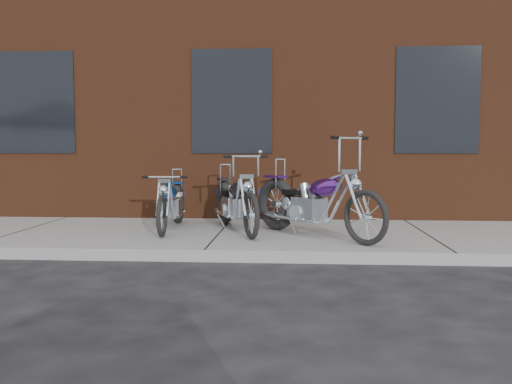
{
  "coord_description": "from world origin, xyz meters",
  "views": [
    {
      "loc": [
        1.07,
        -6.43,
        1.36
      ],
      "look_at": [
        0.58,
        0.8,
        0.8
      ],
      "focal_mm": 38.0,
      "sensor_mm": 36.0,
      "label": 1
    }
  ],
  "objects": [
    {
      "name": "building_brick",
      "position": [
        0.0,
        8.0,
        4.0
      ],
      "size": [
        22.0,
        10.0,
        8.0
      ],
      "primitive_type": "cube",
      "color": "#592D18",
      "rests_on": "ground"
    },
    {
      "name": "chopper_blue",
      "position": [
        -0.79,
        1.7,
        0.52
      ],
      "size": [
        0.5,
        2.06,
        0.9
      ],
      "rotation": [
        0.0,
        0.0,
        -1.52
      ],
      "color": "black",
      "rests_on": "sidewalk"
    },
    {
      "name": "sidewalk",
      "position": [
        0.0,
        1.5,
        0.07
      ],
      "size": [
        22.0,
        3.0,
        0.15
      ],
      "primitive_type": "cube",
      "color": "gray",
      "rests_on": "ground"
    },
    {
      "name": "chopper_third",
      "position": [
        0.21,
        1.62,
        0.56
      ],
      "size": [
        0.92,
        2.14,
        1.14
      ],
      "rotation": [
        0.0,
        0.0,
        -1.21
      ],
      "color": "black",
      "rests_on": "sidewalk"
    },
    {
      "name": "ground",
      "position": [
        0.0,
        0.0,
        0.0
      ],
      "size": [
        120.0,
        120.0,
        0.0
      ],
      "primitive_type": "plane",
      "color": "black",
      "rests_on": "ground"
    },
    {
      "name": "chopper_purple",
      "position": [
        1.36,
        1.14,
        0.6
      ],
      "size": [
        1.76,
        1.9,
        1.39
      ],
      "rotation": [
        0.0,
        0.0,
        -0.83
      ],
      "color": "black",
      "rests_on": "sidewalk"
    }
  ]
}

